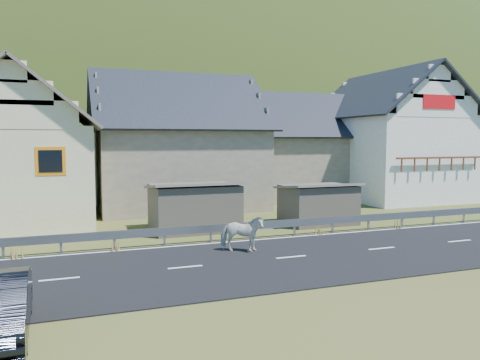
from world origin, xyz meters
name	(u,v)px	position (x,y,z in m)	size (l,w,h in m)	color
ground	(291,258)	(0.00, 0.00, 0.00)	(160.00, 160.00, 0.00)	#344618
road	(291,258)	(0.00, 0.00, 0.02)	(60.00, 7.00, 0.04)	black
lane_markings	(291,257)	(0.00, 0.00, 0.04)	(60.00, 6.60, 0.01)	silver
guardrail	(254,226)	(0.00, 3.68, 0.56)	(28.10, 0.09, 0.75)	#93969B
shed_left	(194,207)	(-2.00, 6.50, 1.10)	(4.30, 3.30, 2.40)	brown
shed_right	(318,204)	(4.50, 6.00, 1.00)	(3.80, 2.90, 2.20)	brown
house_cream	(20,140)	(-10.00, 12.00, 4.36)	(7.80, 9.80, 8.30)	#F3E7B5
house_stone_a	(176,136)	(-1.00, 15.00, 4.63)	(10.80, 9.80, 8.90)	gray
house_stone_b	(299,141)	(9.00, 17.00, 4.24)	(9.80, 8.80, 8.10)	gray
house_white	(389,130)	(15.00, 14.00, 5.06)	(8.80, 10.80, 9.70)	white
mountain	(104,200)	(5.00, 180.00, -20.00)	(440.00, 280.00, 260.00)	#273E17
horse	(242,233)	(-1.42, 1.44, 0.75)	(1.69, 0.77, 1.43)	silver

